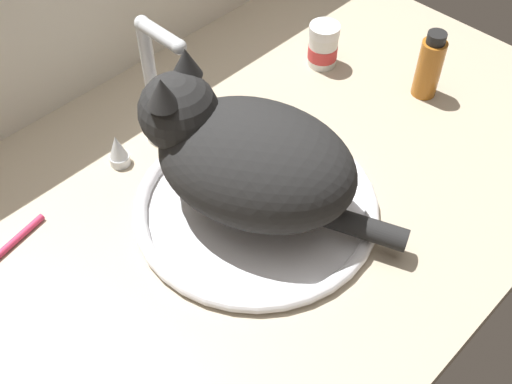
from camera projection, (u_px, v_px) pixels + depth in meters
The scene contains 7 objects.
countertop at pixel (249, 200), 96.13cm from camera, with size 121.33×73.21×3.00cm, color #B7A88E.
backsplash_wall at pixel (79, 4), 100.73cm from camera, with size 121.33×2.40×37.06cm, color silver.
sink_basin at pixel (256, 206), 92.17cm from camera, with size 35.63×35.63×2.06cm.
faucet at pixel (156, 98), 95.86cm from camera, with size 19.14×10.76×22.72cm.
cat at pixel (242, 156), 85.43cm from camera, with size 28.64×37.54×21.11cm.
pill_bottle at pixel (323, 46), 112.92cm from camera, with size 5.42×5.42×8.04cm.
amber_bottle at pixel (429, 66), 105.95cm from camera, with size 4.22×4.22×12.21cm.
Camera 1 is at (-43.93, -44.42, 74.57)cm, focal length 44.56 mm.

